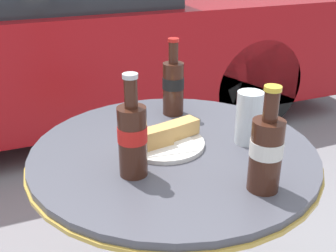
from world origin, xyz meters
name	(u,v)px	position (x,y,z in m)	size (l,w,h in m)	color
bistro_table	(173,201)	(0.00, 0.00, 0.60)	(0.77, 0.77, 0.76)	gold
cola_bottle_left	(266,151)	(0.11, -0.25, 0.85)	(0.07, 0.07, 0.24)	#3D1E14
cola_bottle_right	(132,137)	(-0.14, -0.08, 0.86)	(0.07, 0.07, 0.25)	#3D1E14
cola_bottle_center	(173,85)	(0.09, 0.22, 0.85)	(0.07, 0.07, 0.24)	#3D1E14
drinking_glass	(249,120)	(0.20, -0.04, 0.83)	(0.07, 0.07, 0.14)	silver
lunch_plate_near	(164,139)	(-0.02, 0.02, 0.78)	(0.22, 0.21, 0.06)	silver
parked_car	(25,35)	(-0.18, 2.28, 0.62)	(4.44, 1.84, 1.28)	#9E0F14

